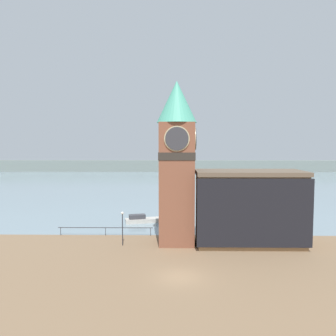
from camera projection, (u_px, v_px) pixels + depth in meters
ground_plane at (180, 277)px, 29.84m from camera, size 160.00×160.00×0.00m
water at (175, 182)px, 103.30m from camera, size 160.00×120.00×0.00m
far_shoreline at (174, 166)px, 143.00m from camera, size 180.00×3.00×5.00m
pier_railing at (105, 228)px, 43.29m from camera, size 12.57×0.08×1.09m
clock_tower at (177, 158)px, 39.38m from camera, size 4.79×4.79×19.60m
pier_building at (249, 208)px, 39.29m from camera, size 12.93×6.00×8.94m
boat_near at (142, 219)px, 50.53m from camera, size 5.89×2.98×1.27m
mooring_bollard_near at (163, 238)px, 41.03m from camera, size 0.29×0.29×0.65m
lamp_post at (122, 222)px, 38.93m from camera, size 0.32×0.32×4.08m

